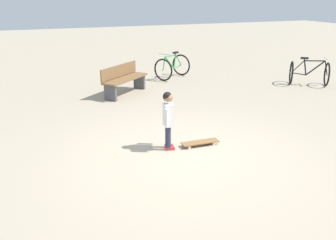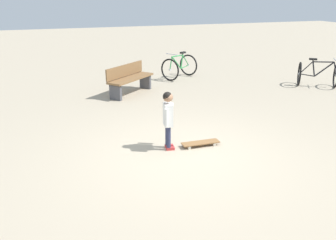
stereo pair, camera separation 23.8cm
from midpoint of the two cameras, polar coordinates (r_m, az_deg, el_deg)
ground_plane at (r=6.16m, az=3.91°, el=-5.79°), size 50.00×50.00×0.00m
child_person at (r=6.19m, az=1.11°, el=0.92°), size 0.34×0.26×1.06m
skateboard at (r=6.55m, az=6.29°, el=-3.69°), size 0.21×0.71×0.07m
bicycle_near at (r=11.59m, az=23.46°, el=6.81°), size 1.20×1.28×0.85m
bicycle_mid at (r=11.76m, az=2.44°, el=8.57°), size 1.17×1.28×0.85m
street_bench at (r=9.89m, az=-5.52°, el=6.62°), size 1.37×1.51×0.80m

